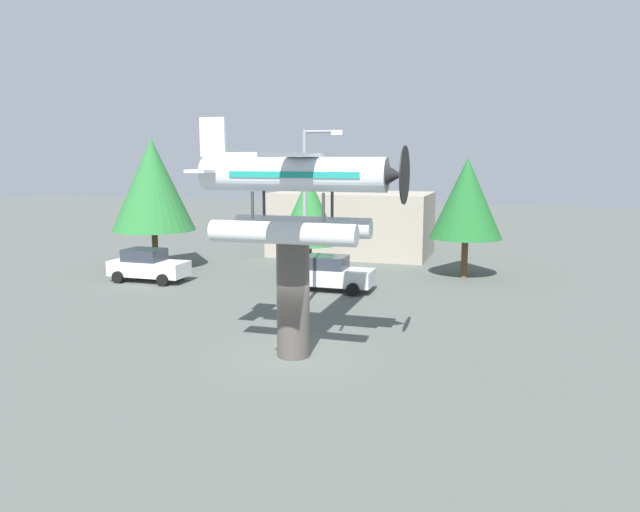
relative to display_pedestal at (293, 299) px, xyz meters
name	(u,v)px	position (x,y,z in m)	size (l,w,h in m)	color
ground_plane	(294,356)	(0.00, 0.00, -1.98)	(140.00, 140.00, 0.00)	#515651
display_pedestal	(293,299)	(0.00, 0.00, 0.00)	(1.10, 1.10, 3.95)	#4C4742
floatplane_monument	(296,189)	(0.13, 0.00, 3.65)	(6.93, 10.41, 4.00)	silver
car_near_white	(148,265)	(-11.79, 9.68, -1.10)	(4.20, 2.02, 1.76)	white
car_mid_silver	(330,273)	(-1.77, 10.35, -1.10)	(4.20, 2.02, 1.76)	silver
streetlight_primary	(309,205)	(-1.81, 7.16, 2.57)	(1.84, 0.28, 7.83)	gray
storefront_building	(352,224)	(-3.66, 22.00, 0.15)	(10.50, 5.86, 4.24)	#9E9384
tree_west	(153,185)	(-13.54, 13.23, 3.03)	(4.86, 4.86, 7.72)	brown
tree_east	(309,210)	(-4.11, 13.99, 1.71)	(3.48, 3.48, 5.63)	brown
tree_center_back	(467,198)	(4.36, 15.95, 2.41)	(3.96, 3.96, 6.60)	brown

